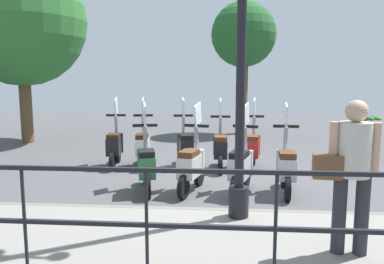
{
  "coord_description": "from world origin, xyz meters",
  "views": [
    {
      "loc": [
        -7.16,
        -0.08,
        1.94
      ],
      "look_at": [
        0.2,
        0.5,
        0.9
      ],
      "focal_mm": 35.0,
      "sensor_mm": 36.0,
      "label": 1
    }
  ],
  "objects": [
    {
      "name": "tree_distant",
      "position": [
        6.38,
        -0.83,
        3.45
      ],
      "size": [
        2.28,
        2.28,
        4.65
      ],
      "color": "brown",
      "rests_on": "ground_plane"
    },
    {
      "name": "scooter_far_4",
      "position": [
        0.91,
        2.29,
        0.48
      ],
      "size": [
        1.23,
        0.44,
        1.54
      ],
      "rotation": [
        0.0,
        0.0,
        0.12
      ],
      "color": "black",
      "rests_on": "ground_plane"
    },
    {
      "name": "tree_large",
      "position": [
        3.85,
        5.9,
        3.65
      ],
      "size": [
        3.84,
        3.84,
        5.58
      ],
      "color": "brown",
      "rests_on": "ground_plane"
    },
    {
      "name": "scooter_near_3",
      "position": [
        -0.92,
        1.2,
        0.48
      ],
      "size": [
        1.21,
        0.52,
        1.54
      ],
      "rotation": [
        0.0,
        0.0,
        0.25
      ],
      "color": "black",
      "rests_on": "ground_plane"
    },
    {
      "name": "ground_plane",
      "position": [
        0.0,
        0.0,
        0.0
      ],
      "size": [
        28.0,
        28.0,
        0.0
      ],
      "primitive_type": "plane",
      "color": "#4C4C4F"
    },
    {
      "name": "scooter_near_0",
      "position": [
        -0.86,
        -1.18,
        0.48
      ],
      "size": [
        1.23,
        0.44,
        1.54
      ],
      "rotation": [
        0.0,
        0.0,
        -0.08
      ],
      "color": "black",
      "rests_on": "ground_plane"
    },
    {
      "name": "potted_palm",
      "position": [
        2.47,
        -3.68,
        0.45
      ],
      "size": [
        1.06,
        0.66,
        1.05
      ],
      "color": "#9E5B3D",
      "rests_on": "ground_plane"
    },
    {
      "name": "scooter_far_1",
      "position": [
        0.78,
        -0.07,
        0.48
      ],
      "size": [
        1.23,
        0.44,
        1.54
      ],
      "rotation": [
        0.0,
        0.0,
        0.02
      ],
      "color": "black",
      "rests_on": "ground_plane"
    },
    {
      "name": "scooter_far_3",
      "position": [
        0.93,
        1.66,
        0.48
      ],
      "size": [
        1.23,
        0.45,
        1.54
      ],
      "rotation": [
        0.0,
        0.0,
        0.13
      ],
      "color": "black",
      "rests_on": "ground_plane"
    },
    {
      "name": "pedestrian_with_bag",
      "position": [
        -3.37,
        -1.39,
        1.08
      ],
      "size": [
        0.35,
        0.65,
        1.59
      ],
      "rotation": [
        0.0,
        0.0,
        -0.09
      ],
      "color": "#28282D",
      "rests_on": "promenade_walkway"
    },
    {
      "name": "scooter_far_2",
      "position": [
        0.95,
        0.71,
        0.48
      ],
      "size": [
        1.22,
        0.51,
        1.54
      ],
      "rotation": [
        0.0,
        0.0,
        0.23
      ],
      "color": "black",
      "rests_on": "ground_plane"
    },
    {
      "name": "scooter_near_2",
      "position": [
        -0.89,
        0.42,
        0.48
      ],
      "size": [
        1.21,
        0.52,
        1.54
      ],
      "rotation": [
        0.0,
        0.0,
        -0.25
      ],
      "color": "black",
      "rests_on": "ground_plane"
    },
    {
      "name": "fence_railing",
      "position": [
        -4.2,
        -0.0,
        0.89
      ],
      "size": [
        0.04,
        16.03,
        1.07
      ],
      "color": "black",
      "rests_on": "promenade_walkway"
    },
    {
      "name": "promenade_walkway",
      "position": [
        -3.15,
        0.0,
        0.07
      ],
      "size": [
        2.2,
        20.0,
        0.15
      ],
      "color": "gray",
      "rests_on": "ground_plane"
    },
    {
      "name": "scooter_far_0",
      "position": [
        0.91,
        -0.77,
        0.48
      ],
      "size": [
        1.23,
        0.45,
        1.54
      ],
      "rotation": [
        0.0,
        0.0,
        -0.14
      ],
      "color": "black",
      "rests_on": "ground_plane"
    },
    {
      "name": "lamp_post_near",
      "position": [
        -2.4,
        -0.32,
        2.24
      ],
      "size": [
        0.26,
        0.9,
        4.68
      ],
      "color": "black",
      "rests_on": "promenade_walkway"
    },
    {
      "name": "scooter_near_1",
      "position": [
        -0.91,
        -0.42,
        0.48
      ],
      "size": [
        1.2,
        0.54,
        1.54
      ],
      "rotation": [
        0.0,
        0.0,
        -0.29
      ],
      "color": "black",
      "rests_on": "ground_plane"
    }
  ]
}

